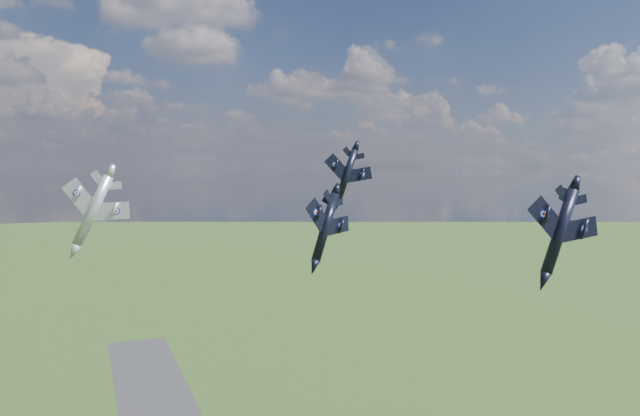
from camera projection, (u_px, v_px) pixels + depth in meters
name	position (u px, v px, depth m)	size (l,w,h in m)	color
jet_lead_navy	(326.00, 227.00, 87.29)	(9.73, 13.57, 2.81)	black
jet_right_navy	(560.00, 231.00, 75.01)	(10.47, 14.60, 3.02)	black
jet_high_navy	(346.00, 176.00, 109.97)	(9.54, 13.30, 2.75)	black
jet_left_silver	(93.00, 210.00, 94.13)	(11.35, 15.83, 3.27)	#B4B7C0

